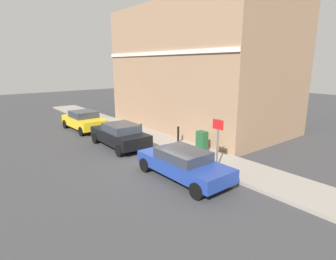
# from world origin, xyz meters

# --- Properties ---
(ground) EXTENTS (80.00, 80.00, 0.00)m
(ground) POSITION_xyz_m (0.00, 0.00, 0.00)
(ground) COLOR #38383A
(sidewalk) EXTENTS (2.39, 30.00, 0.15)m
(sidewalk) POSITION_xyz_m (2.01, 6.00, 0.07)
(sidewalk) COLOR gray
(sidewalk) RESTS_ON ground
(corner_building) EXTENTS (7.71, 13.00, 8.77)m
(corner_building) POSITION_xyz_m (7.01, 4.50, 4.39)
(corner_building) COLOR #937256
(corner_building) RESTS_ON ground
(car_blue) EXTENTS (1.87, 4.43, 1.28)m
(car_blue) POSITION_xyz_m (-0.59, -2.24, 0.69)
(car_blue) COLOR navy
(car_blue) RESTS_ON ground
(car_black) EXTENTS (2.00, 4.27, 1.42)m
(car_black) POSITION_xyz_m (-0.44, 3.49, 0.74)
(car_black) COLOR black
(car_black) RESTS_ON ground
(car_yellow) EXTENTS (2.05, 4.18, 1.42)m
(car_yellow) POSITION_xyz_m (-0.45, 8.89, 0.74)
(car_yellow) COLOR gold
(car_yellow) RESTS_ON ground
(utility_cabinet) EXTENTS (0.46, 0.61, 1.15)m
(utility_cabinet) POSITION_xyz_m (2.29, -0.50, 0.68)
(utility_cabinet) COLOR #1E4C28
(utility_cabinet) RESTS_ON sidewalk
(bollard_near_cabinet) EXTENTS (0.14, 0.14, 1.04)m
(bollard_near_cabinet) POSITION_xyz_m (2.39, 1.56, 0.70)
(bollard_near_cabinet) COLOR black
(bollard_near_cabinet) RESTS_ON sidewalk
(bollard_far_kerb) EXTENTS (0.14, 0.14, 1.04)m
(bollard_far_kerb) POSITION_xyz_m (1.06, 3.55, 0.70)
(bollard_far_kerb) COLOR black
(bollard_far_kerb) RESTS_ON sidewalk
(street_sign) EXTENTS (0.08, 0.60, 2.30)m
(street_sign) POSITION_xyz_m (1.11, -2.61, 1.66)
(street_sign) COLOR #59595B
(street_sign) RESTS_ON sidewalk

